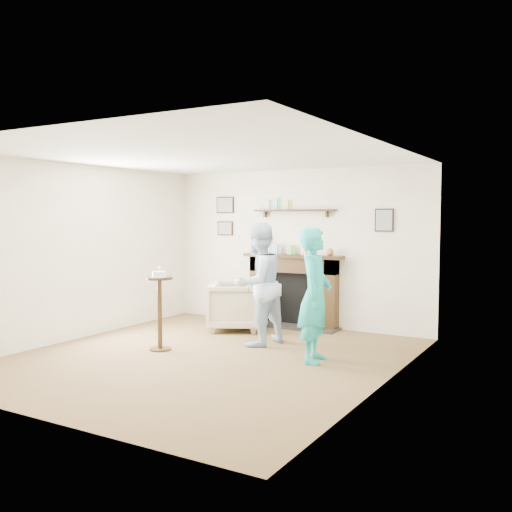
# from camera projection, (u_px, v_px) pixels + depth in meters

# --- Properties ---
(ground) EXTENTS (5.00, 5.00, 0.00)m
(ground) POSITION_uv_depth(u_px,v_px,m) (207.00, 358.00, 7.09)
(ground) COLOR brown
(ground) RESTS_ON ground
(room_shell) EXTENTS (4.54, 5.02, 2.52)m
(room_shell) POSITION_uv_depth(u_px,v_px,m) (236.00, 226.00, 7.57)
(room_shell) COLOR white
(room_shell) RESTS_ON ground
(armchair) EXTENTS (1.09, 1.08, 0.74)m
(armchair) POSITION_uv_depth(u_px,v_px,m) (236.00, 330.00, 8.83)
(armchair) COLOR tan
(armchair) RESTS_ON ground
(man) EXTENTS (0.81, 0.94, 1.67)m
(man) POSITION_uv_depth(u_px,v_px,m) (258.00, 345.00, 7.81)
(man) COLOR silver
(man) RESTS_ON ground
(woman) EXTENTS (0.51, 0.67, 1.63)m
(woman) POSITION_uv_depth(u_px,v_px,m) (314.00, 361.00, 6.90)
(woman) COLOR #20BAB5
(woman) RESTS_ON ground
(pedestal_table) EXTENTS (0.35, 0.35, 1.11)m
(pedestal_table) POSITION_uv_depth(u_px,v_px,m) (160.00, 299.00, 7.46)
(pedestal_table) COLOR black
(pedestal_table) RESTS_ON ground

